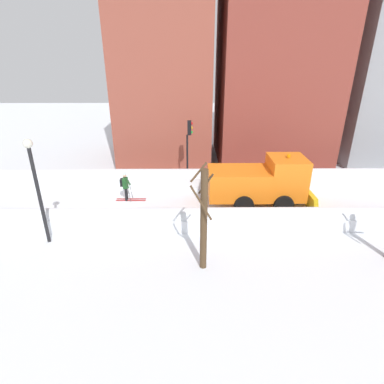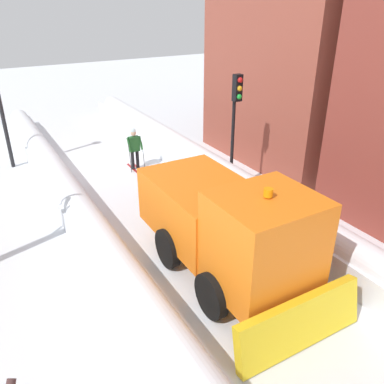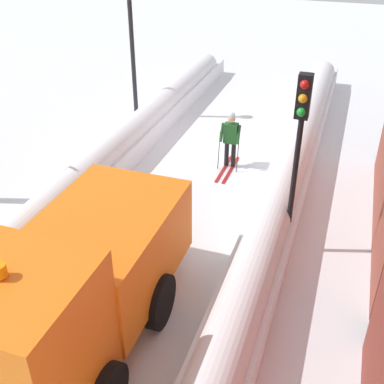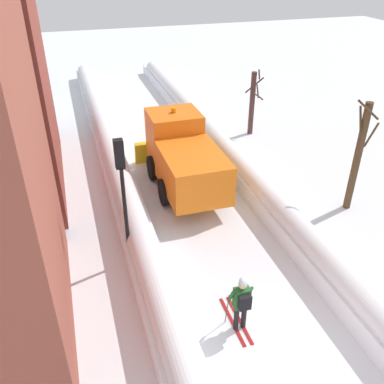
% 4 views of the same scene
% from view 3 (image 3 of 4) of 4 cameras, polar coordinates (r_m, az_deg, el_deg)
% --- Properties ---
extents(plow_truck, '(3.20, 5.98, 3.12)m').
position_cam_3_polar(plow_truck, '(8.58, -14.23, -11.22)').
color(plow_truck, orange).
rests_on(plow_truck, ground).
extents(skier, '(0.62, 1.80, 1.81)m').
position_cam_3_polar(skier, '(14.78, 4.63, 6.53)').
color(skier, black).
rests_on(skier, ground).
extents(traffic_light_pole, '(0.28, 0.42, 4.33)m').
position_cam_3_polar(traffic_light_pole, '(10.15, 12.61, 6.63)').
color(traffic_light_pole, black).
rests_on(traffic_light_pole, ground).
extents(street_lamp, '(0.40, 0.40, 4.99)m').
position_cam_3_polar(street_lamp, '(18.15, -7.23, 18.33)').
color(street_lamp, black).
rests_on(street_lamp, ground).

